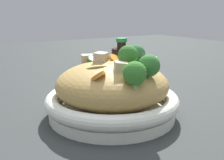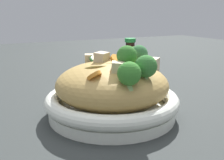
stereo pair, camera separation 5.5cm
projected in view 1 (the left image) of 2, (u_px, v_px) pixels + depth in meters
name	position (u px, v px, depth m)	size (l,w,h in m)	color
ground_plane	(112.00, 115.00, 0.58)	(3.00, 3.00, 0.00)	#303534
serving_bowl	(112.00, 104.00, 0.57)	(0.28, 0.28, 0.05)	white
noodle_heap	(112.00, 84.00, 0.56)	(0.24, 0.24, 0.10)	tan
broccoli_florets	(136.00, 61.00, 0.53)	(0.18, 0.14, 0.07)	#9CBF76
carrot_coins	(110.00, 64.00, 0.54)	(0.12, 0.13, 0.03)	orange
zucchini_slices	(116.00, 62.00, 0.60)	(0.09, 0.15, 0.04)	beige
chicken_chunks	(115.00, 62.00, 0.57)	(0.18, 0.15, 0.05)	#C4B190
soy_sauce_bottle	(121.00, 65.00, 0.80)	(0.06, 0.06, 0.14)	black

